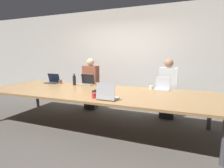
% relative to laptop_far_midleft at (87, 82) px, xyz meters
% --- Properties ---
extents(ground_plane, '(24.00, 24.00, 0.00)m').
position_rel_laptop_far_midleft_xyz_m(ground_plane, '(0.56, -0.64, -0.80)').
color(ground_plane, '#4C4742').
extents(curtain_wall, '(12.00, 0.06, 2.80)m').
position_rel_laptop_far_midleft_xyz_m(curtain_wall, '(0.56, 1.28, 0.60)').
color(curtain_wall, beige).
rests_on(curtain_wall, ground_plane).
extents(conference_table, '(4.71, 1.61, 0.73)m').
position_rel_laptop_far_midleft_xyz_m(conference_table, '(0.56, -0.64, -0.12)').
color(conference_table, '#9E7547').
rests_on(conference_table, ground_plane).
extents(laptop_far_midleft, '(0.36, 0.26, 0.27)m').
position_rel_laptop_far_midleft_xyz_m(laptop_far_midleft, '(0.00, 0.00, 0.00)').
color(laptop_far_midleft, gray).
rests_on(laptop_far_midleft, conference_table).
extents(person_far_midleft, '(0.40, 0.24, 1.38)m').
position_rel_laptop_far_midleft_xyz_m(person_far_midleft, '(-0.09, 0.38, -0.14)').
color(person_far_midleft, '#2D2D38').
rests_on(person_far_midleft, ground_plane).
extents(cup_far_midleft, '(0.09, 0.09, 0.08)m').
position_rel_laptop_far_midleft_xyz_m(cup_far_midleft, '(0.30, -0.02, -0.04)').
color(cup_far_midleft, brown).
rests_on(cup_far_midleft, conference_table).
extents(bottle_far_midleft, '(0.08, 0.08, 0.28)m').
position_rel_laptop_far_midleft_xyz_m(bottle_far_midleft, '(-0.27, -0.15, 0.04)').
color(bottle_far_midleft, black).
rests_on(bottle_far_midleft, conference_table).
extents(laptop_far_right, '(0.31, 0.26, 0.27)m').
position_rel_laptop_far_midleft_xyz_m(laptop_far_right, '(1.81, 0.03, 0.00)').
color(laptop_far_right, '#B7B7BC').
rests_on(laptop_far_right, conference_table).
extents(person_far_right, '(0.40, 0.24, 1.38)m').
position_rel_laptop_far_midleft_xyz_m(person_far_right, '(1.89, 0.38, -0.14)').
color(person_far_right, '#2D2D38').
rests_on(person_far_right, ground_plane).
extents(cup_far_right, '(0.08, 0.08, 0.08)m').
position_rel_laptop_far_midleft_xyz_m(cup_far_right, '(1.58, -0.02, -0.04)').
color(cup_far_right, white).
rests_on(cup_far_right, conference_table).
extents(laptop_far_left, '(0.34, 0.25, 0.25)m').
position_rel_laptop_far_midleft_xyz_m(laptop_far_left, '(-0.99, -0.07, -0.00)').
color(laptop_far_left, '#333338').
rests_on(laptop_far_left, conference_table).
extents(cup_far_left, '(0.08, 0.08, 0.10)m').
position_rel_laptop_far_midleft_xyz_m(cup_far_left, '(-0.75, -0.07, -0.03)').
color(cup_far_left, brown).
rests_on(cup_far_left, conference_table).
extents(laptop_near_midright, '(0.32, 0.27, 0.28)m').
position_rel_laptop_far_midleft_xyz_m(laptop_near_midright, '(1.05, -1.21, 0.00)').
color(laptop_near_midright, '#B7B7BC').
rests_on(laptop_near_midright, conference_table).
extents(cup_near_midright, '(0.08, 0.08, 0.09)m').
position_rel_laptop_far_midleft_xyz_m(cup_near_midright, '(0.81, -1.19, -0.03)').
color(cup_near_midright, red).
rests_on(cup_near_midright, conference_table).
extents(stapler, '(0.05, 0.15, 0.05)m').
position_rel_laptop_far_midleft_xyz_m(stapler, '(0.61, -0.78, -0.05)').
color(stapler, black).
rests_on(stapler, conference_table).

